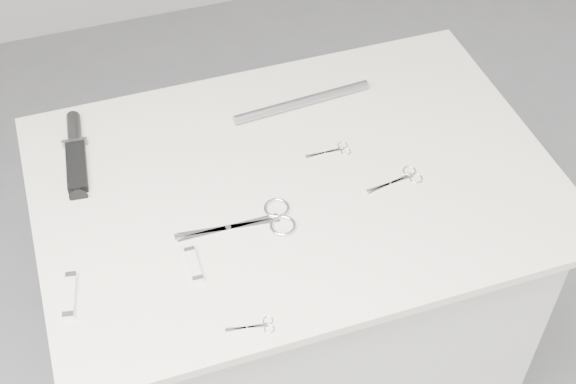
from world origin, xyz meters
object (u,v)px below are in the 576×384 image
object	(u,v)px
plinth	(295,317)
pocket_knife_a	(70,295)
embroidery_scissors_b	(334,151)
sheathed_knife	(75,149)
pocket_knife_b	(194,265)
tiny_scissors	(257,326)
embroidery_scissors_a	(403,179)
large_shears	(262,221)
metal_rail	(302,102)

from	to	relation	value
plinth	pocket_knife_a	bearing A→B (deg)	-162.14
embroidery_scissors_b	pocket_knife_a	bearing A→B (deg)	-160.08
sheathed_knife	pocket_knife_a	bearing A→B (deg)	175.89
pocket_knife_b	plinth	bearing A→B (deg)	-56.89
embroidery_scissors_b	tiny_scissors	world-z (taller)	same
plinth	embroidery_scissors_b	distance (m)	0.48
embroidery_scissors_a	embroidery_scissors_b	world-z (taller)	same
large_shears	metal_rail	world-z (taller)	metal_rail
large_shears	metal_rail	xyz separation A→B (m)	(0.18, 0.29, 0.01)
large_shears	plinth	bearing A→B (deg)	45.22
sheathed_knife	embroidery_scissors_b	bearing A→B (deg)	-102.65
tiny_scissors	pocket_knife_a	size ratio (longest dim) A/B	0.84
metal_rail	sheathed_knife	bearing A→B (deg)	178.91
tiny_scissors	pocket_knife_a	world-z (taller)	pocket_knife_a
plinth	large_shears	world-z (taller)	large_shears
sheathed_knife	embroidery_scissors_a	bearing A→B (deg)	-109.64
pocket_knife_a	metal_rail	size ratio (longest dim) A/B	0.32
embroidery_scissors_b	sheathed_knife	size ratio (longest dim) A/B	0.41
tiny_scissors	pocket_knife_b	xyz separation A→B (m)	(-0.07, 0.15, 0.00)
sheathed_knife	pocket_knife_b	distance (m)	0.39
pocket_knife_a	pocket_knife_b	xyz separation A→B (m)	(0.21, -0.00, -0.00)
embroidery_scissors_b	tiny_scissors	size ratio (longest dim) A/B	1.14
embroidery_scissors_b	metal_rail	bearing A→B (deg)	96.46
metal_rail	embroidery_scissors_b	bearing A→B (deg)	-84.13
large_shears	embroidery_scissors_b	bearing A→B (deg)	37.94
embroidery_scissors_b	tiny_scissors	distance (m)	0.44
pocket_knife_b	metal_rail	bearing A→B (deg)	-41.42
plinth	pocket_knife_a	xyz separation A→B (m)	(-0.45, -0.15, 0.48)
large_shears	embroidery_scissors_a	distance (m)	0.29
pocket_knife_a	pocket_knife_b	distance (m)	0.21
tiny_scissors	sheathed_knife	xyz separation A→B (m)	(-0.22, 0.51, 0.01)
embroidery_scissors_a	large_shears	bearing A→B (deg)	174.92
sheathed_knife	large_shears	bearing A→B (deg)	-129.23
pocket_knife_a	metal_rail	world-z (taller)	metal_rail
metal_rail	pocket_knife_a	bearing A→B (deg)	-147.16
pocket_knife_a	embroidery_scissors_a	bearing A→B (deg)	-71.87
large_shears	pocket_knife_a	bearing A→B (deg)	-167.03
plinth	metal_rail	xyz separation A→B (m)	(0.08, 0.20, 0.48)
tiny_scissors	metal_rail	world-z (taller)	metal_rail
plinth	large_shears	bearing A→B (deg)	-138.22
plinth	pocket_knife_a	distance (m)	0.67
embroidery_scissors_b	metal_rail	xyz separation A→B (m)	(-0.02, 0.15, 0.01)
pocket_knife_a	plinth	bearing A→B (deg)	-60.89
pocket_knife_b	embroidery_scissors_b	bearing A→B (deg)	-58.56
pocket_knife_b	embroidery_scissors_a	bearing A→B (deg)	-78.19
metal_rail	tiny_scissors	bearing A→B (deg)	-116.73
pocket_knife_a	sheathed_knife	bearing A→B (deg)	1.59
plinth	metal_rail	size ratio (longest dim) A/B	2.96
large_shears	embroidery_scissors_a	size ratio (longest dim) A/B	1.86
embroidery_scissors_a	plinth	bearing A→B (deg)	152.05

